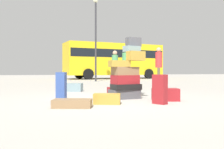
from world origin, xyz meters
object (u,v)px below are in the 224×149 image
Objects in this scene: suitcase_maroon_foreground_far at (117,90)px; parked_bus at (114,59)px; suitcase_maroon_white_trunk at (160,89)px; suitcase_brown_left_side at (72,103)px; suitcase_maroon_behind_tower at (165,95)px; lamp_post at (96,26)px; person_tourist_with_camera at (126,64)px; person_bearded_onlooker at (115,65)px; suitcase_tower at (126,76)px; suitcase_tan_right_side at (107,99)px; suitcase_slate_upright_blue at (74,87)px; person_passerby_in_red at (159,63)px; suitcase_navy_foreground_near at (61,87)px.

parked_bus reaches higher than suitcase_maroon_foreground_far.
suitcase_maroon_white_trunk is 1.88m from suitcase_brown_left_side.
lamp_post is (1.17, 11.30, 3.62)m from suitcase_maroon_behind_tower.
parked_bus reaches higher than person_tourist_with_camera.
suitcase_maroon_behind_tower is 0.07× the size of parked_bus.
suitcase_maroon_white_trunk is at bearing 16.88° from suitcase_brown_left_side.
person_bearded_onlooker is at bearing 67.21° from suitcase_maroon_foreground_far.
suitcase_tan_right_side is at bearing -132.36° from suitcase_tower.
suitcase_maroon_behind_tower is (1.62, -3.36, 0.00)m from suitcase_slate_upright_blue.
suitcase_tower is 11.21m from lamp_post.
lamp_post is at bearing -140.86° from person_passerby_in_red.
suitcase_tower is 2.83m from suitcase_slate_upright_blue.
parked_bus is at bearing 88.29° from suitcase_brown_left_side.
suitcase_maroon_behind_tower reaches higher than suitcase_brown_left_side.
person_tourist_with_camera is (0.62, 4.20, 0.85)m from suitcase_maroon_behind_tower.
parked_bus reaches higher than suitcase_navy_foreground_near.
suitcase_maroon_white_trunk reaches higher than suitcase_slate_upright_blue.
suitcase_maroon_behind_tower is at bearing -110.50° from parked_bus.
suitcase_tower is 3.76m from person_tourist_with_camera.
suitcase_tan_right_side is 0.89× the size of suitcase_maroon_white_trunk.
person_tourist_with_camera reaches higher than suitcase_navy_foreground_near.
suitcase_tower is 16.51m from parked_bus.
suitcase_navy_foreground_near is 0.90m from suitcase_brown_left_side.
suitcase_maroon_behind_tower is at bearing 28.20° from suitcase_tan_right_side.
person_bearded_onlooker is at bearing 84.25° from suitcase_brown_left_side.
person_bearded_onlooker is at bearing 74.20° from suitcase_tower.
lamp_post is at bearing 99.75° from suitcase_tan_right_side.
suitcase_tower is 2.60× the size of suitcase_maroon_behind_tower.
suitcase_maroon_white_trunk reaches higher than suitcase_tan_right_side.
suitcase_maroon_behind_tower reaches higher than suitcase_tan_right_side.
person_bearded_onlooker reaches higher than suitcase_maroon_white_trunk.
lamp_post is (2.66, 11.44, 3.66)m from suitcase_tan_right_side.
lamp_post reaches higher than suitcase_maroon_white_trunk.
suitcase_navy_foreground_near reaches higher than suitcase_maroon_white_trunk.
suitcase_slate_upright_blue is 0.86× the size of suitcase_maroon_white_trunk.
suitcase_brown_left_side is at bearing -67.00° from suitcase_navy_foreground_near.
suitcase_maroon_white_trunk is at bearing -75.92° from suitcase_tower.
suitcase_slate_upright_blue reaches higher than suitcase_tan_right_side.
suitcase_navy_foreground_near is at bearing -141.98° from suitcase_maroon_foreground_far.
suitcase_tan_right_side is 0.10× the size of lamp_post.
parked_bus is at bearing 162.68° from person_bearded_onlooker.
suitcase_slate_upright_blue is 3.92m from person_bearded_onlooker.
parked_bus is (6.49, 16.83, 1.75)m from suitcase_brown_left_side.
suitcase_maroon_white_trunk is 0.38× the size of person_tourist_with_camera.
suitcase_brown_left_side is at bearing -13.94° from person_passerby_in_red.
person_tourist_with_camera is 0.94× the size of person_passerby_in_red.
suitcase_maroon_behind_tower is 0.35× the size of person_passerby_in_red.
person_passerby_in_red is (4.69, 5.16, 0.98)m from suitcase_brown_left_side.
lamp_post reaches higher than suitcase_maroon_foreground_far.
suitcase_tan_right_side is (0.13, -3.50, -0.03)m from suitcase_slate_upright_blue.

